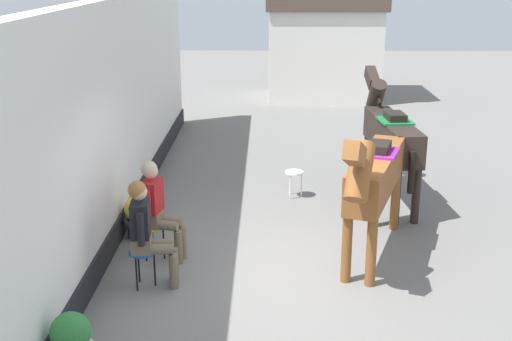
{
  "coord_description": "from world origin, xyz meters",
  "views": [
    {
      "loc": [
        -0.25,
        -7.65,
        3.86
      ],
      "look_at": [
        -0.4,
        1.2,
        1.05
      ],
      "focal_mm": 45.8,
      "sensor_mm": 36.0,
      "label": 1
    }
  ],
  "objects_px": {
    "saddled_horse_far": "(390,134)",
    "saddled_horse_near": "(374,177)",
    "seated_visitor_near": "(146,229)",
    "seated_visitor_far": "(157,205)",
    "spare_stool_white": "(294,175)",
    "flower_planter_far": "(138,215)",
    "satchel_bag": "(154,219)"
  },
  "relations": [
    {
      "from": "saddled_horse_far",
      "to": "saddled_horse_near",
      "type": "bearing_deg",
      "value": -105.02
    },
    {
      "from": "saddled_horse_near",
      "to": "seated_visitor_near",
      "type": "bearing_deg",
      "value": -162.44
    },
    {
      "from": "seated_visitor_far",
      "to": "saddled_horse_near",
      "type": "height_order",
      "value": "saddled_horse_near"
    },
    {
      "from": "seated_visitor_far",
      "to": "saddled_horse_far",
      "type": "distance_m",
      "value": 4.29
    },
    {
      "from": "seated_visitor_far",
      "to": "saddled_horse_far",
      "type": "relative_size",
      "value": 0.46
    },
    {
      "from": "seated_visitor_near",
      "to": "saddled_horse_near",
      "type": "relative_size",
      "value": 0.48
    },
    {
      "from": "seated_visitor_near",
      "to": "saddled_horse_far",
      "type": "relative_size",
      "value": 0.46
    },
    {
      "from": "spare_stool_white",
      "to": "flower_planter_far",
      "type": "bearing_deg",
      "value": -142.94
    },
    {
      "from": "flower_planter_far",
      "to": "spare_stool_white",
      "type": "xyz_separation_m",
      "value": [
        2.35,
        1.78,
        0.07
      ]
    },
    {
      "from": "spare_stool_white",
      "to": "satchel_bag",
      "type": "bearing_deg",
      "value": -148.92
    },
    {
      "from": "seated_visitor_far",
      "to": "satchel_bag",
      "type": "distance_m",
      "value": 1.39
    },
    {
      "from": "saddled_horse_near",
      "to": "spare_stool_white",
      "type": "xyz_separation_m",
      "value": [
        -0.96,
        2.41,
        -0.76
      ]
    },
    {
      "from": "satchel_bag",
      "to": "seated_visitor_far",
      "type": "bearing_deg",
      "value": -105.45
    },
    {
      "from": "satchel_bag",
      "to": "seated_visitor_near",
      "type": "bearing_deg",
      "value": -110.45
    },
    {
      "from": "seated_visitor_far",
      "to": "saddled_horse_near",
      "type": "xyz_separation_m",
      "value": [
        2.9,
        0.11,
        0.38
      ]
    },
    {
      "from": "saddled_horse_far",
      "to": "spare_stool_white",
      "type": "bearing_deg",
      "value": 176.71
    },
    {
      "from": "saddled_horse_far",
      "to": "satchel_bag",
      "type": "xyz_separation_m",
      "value": [
        -3.79,
        -1.24,
        -1.06
      ]
    },
    {
      "from": "seated_visitor_far",
      "to": "satchel_bag",
      "type": "height_order",
      "value": "seated_visitor_far"
    },
    {
      "from": "spare_stool_white",
      "to": "satchel_bag",
      "type": "relative_size",
      "value": 1.64
    },
    {
      "from": "flower_planter_far",
      "to": "saddled_horse_far",
      "type": "bearing_deg",
      "value": 23.2
    },
    {
      "from": "satchel_bag",
      "to": "saddled_horse_far",
      "type": "bearing_deg",
      "value": -10.14
    },
    {
      "from": "seated_visitor_near",
      "to": "saddled_horse_far",
      "type": "bearing_deg",
      "value": 42.57
    },
    {
      "from": "spare_stool_white",
      "to": "seated_visitor_far",
      "type": "bearing_deg",
      "value": -127.69
    },
    {
      "from": "seated_visitor_near",
      "to": "satchel_bag",
      "type": "height_order",
      "value": "seated_visitor_near"
    },
    {
      "from": "saddled_horse_far",
      "to": "flower_planter_far",
      "type": "height_order",
      "value": "saddled_horse_far"
    },
    {
      "from": "saddled_horse_near",
      "to": "spare_stool_white",
      "type": "bearing_deg",
      "value": 111.74
    },
    {
      "from": "saddled_horse_near",
      "to": "flower_planter_far",
      "type": "distance_m",
      "value": 3.47
    },
    {
      "from": "seated_visitor_near",
      "to": "flower_planter_far",
      "type": "bearing_deg",
      "value": 105.0
    },
    {
      "from": "saddled_horse_near",
      "to": "saddled_horse_far",
      "type": "bearing_deg",
      "value": 74.98
    },
    {
      "from": "satchel_bag",
      "to": "saddled_horse_near",
      "type": "bearing_deg",
      "value": -46.97
    },
    {
      "from": "seated_visitor_near",
      "to": "seated_visitor_far",
      "type": "relative_size",
      "value": 1.0
    },
    {
      "from": "seated_visitor_far",
      "to": "satchel_bag",
      "type": "relative_size",
      "value": 4.96
    }
  ]
}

